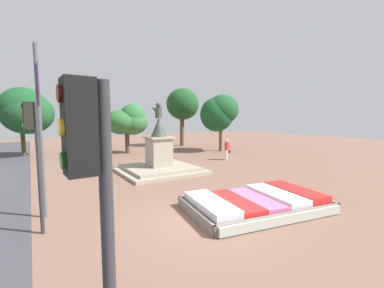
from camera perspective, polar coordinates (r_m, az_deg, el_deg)
The scene contains 11 objects.
ground_plane at distance 9.47m, azimuth 2.35°, elevation -16.63°, with size 87.75×87.75×0.00m, color brown.
flower_planter at distance 10.70m, azimuth 14.28°, elevation -12.56°, with size 5.85×4.12×0.63m.
statue_monument at distance 17.31m, azimuth -7.32°, elevation -3.41°, with size 5.13×5.13×4.60m.
traffic_light_near_crossing at distance 2.51m, azimuth -20.60°, elevation -16.16°, with size 0.41×0.29×3.96m.
traffic_light_mid_block at distance 9.07m, azimuth -31.73°, elevation 0.05°, with size 0.42×0.31×4.09m.
banner_pole at distance 10.50m, azimuth -30.68°, elevation 2.92°, with size 0.14×0.61×6.16m.
pedestrian_with_handbag at distance 22.04m, azimuth 7.79°, elevation -0.91°, with size 0.72×0.31×1.78m.
park_tree_far_left at distance 32.70m, azimuth -1.92°, elevation 8.75°, with size 4.50×4.23×7.20m.
park_tree_behind_statue at distance 26.43m, azimuth -14.07°, elevation 5.00°, with size 4.16×3.49×4.97m.
park_tree_far_right at distance 27.32m, azimuth 6.02°, elevation 6.84°, with size 4.29×4.34×5.98m.
park_tree_street_side at distance 27.92m, azimuth -33.02°, elevation 6.13°, with size 4.52×4.34×6.32m.
Camera 1 is at (-4.97, -7.19, 3.64)m, focal length 24.00 mm.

